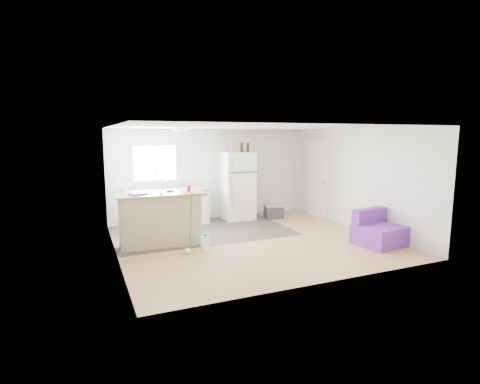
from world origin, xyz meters
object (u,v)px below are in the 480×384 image
at_px(purple_seat, 377,232).
at_px(red_cup, 189,188).
at_px(peninsula, 160,219).
at_px(cardboard_box, 234,146).
at_px(bottle_left, 242,147).
at_px(cooler, 274,211).
at_px(refrigerator, 238,186).
at_px(kitchen_cabinets, 169,207).
at_px(bottle_right, 248,147).
at_px(mop, 188,242).
at_px(blue_tray, 138,194).
at_px(cleaner_jug, 205,243).

height_order(purple_seat, red_cup, red_cup).
relative_size(peninsula, purple_seat, 1.84).
height_order(purple_seat, cardboard_box, cardboard_box).
height_order(cardboard_box, bottle_left, cardboard_box).
distance_m(cooler, purple_seat, 3.12).
distance_m(refrigerator, cooler, 1.21).
relative_size(red_cup, cardboard_box, 0.40).
xyz_separation_m(kitchen_cabinets, bottle_right, (2.14, -0.09, 1.46)).
bearing_deg(cardboard_box, kitchen_cabinets, 175.70).
bearing_deg(mop, red_cup, 77.44).
height_order(red_cup, blue_tray, red_cup).
distance_m(kitchen_cabinets, cardboard_box, 2.29).
xyz_separation_m(mop, red_cup, (0.25, 0.81, 0.91)).
relative_size(blue_tray, bottle_left, 1.20).
bearing_deg(cooler, blue_tray, -151.35).
xyz_separation_m(kitchen_cabinets, red_cup, (0.07, -1.67, 0.68)).
relative_size(cleaner_jug, bottle_right, 1.32).
bearing_deg(bottle_right, peninsula, -149.14).
bearing_deg(red_cup, cooler, 25.10).
bearing_deg(bottle_left, cleaner_jug, -128.03).
bearing_deg(kitchen_cabinets, cleaner_jug, -80.57).
relative_size(red_cup, bottle_right, 0.48).
bearing_deg(bottle_left, peninsula, -148.09).
bearing_deg(peninsula, kitchen_cabinets, 74.74).
distance_m(cleaner_jug, bottle_right, 3.51).
distance_m(peninsula, bottle_right, 3.42).
bearing_deg(red_cup, peninsula, -177.26).
bearing_deg(blue_tray, cleaner_jug, -30.34).
height_order(cleaner_jug, mop, mop).
relative_size(peninsula, bottle_right, 7.13).
bearing_deg(bottle_left, refrigerator, 136.15).
relative_size(refrigerator, red_cup, 14.97).
bearing_deg(purple_seat, peninsula, 149.37).
xyz_separation_m(refrigerator, bottle_right, (0.29, -0.02, 1.02)).
xyz_separation_m(red_cup, bottle_right, (2.07, 1.58, 0.78)).
relative_size(purple_seat, cardboard_box, 3.22).
distance_m(bottle_left, bottle_right, 0.21).
bearing_deg(refrigerator, cardboard_box, -152.64).
relative_size(cardboard_box, bottle_right, 1.20).
relative_size(mop, bottle_left, 4.82).
relative_size(refrigerator, bottle_right, 7.19).
distance_m(purple_seat, mop, 3.87).
bearing_deg(peninsula, purple_seat, -20.08).
bearing_deg(purple_seat, cardboard_box, 111.18).
distance_m(peninsula, blue_tray, 0.69).
relative_size(peninsula, blue_tray, 5.94).
xyz_separation_m(peninsula, blue_tray, (-0.42, -0.03, 0.55)).
relative_size(peninsula, refrigerator, 0.99).
relative_size(peninsula, bottle_left, 7.13).
relative_size(blue_tray, bottle_right, 1.20).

